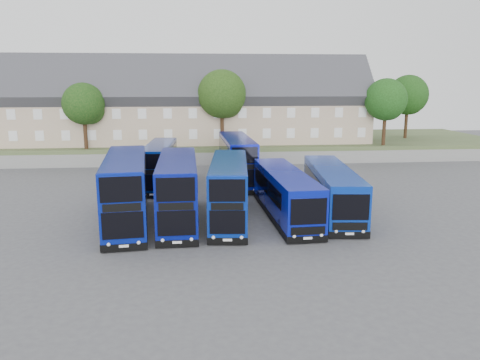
# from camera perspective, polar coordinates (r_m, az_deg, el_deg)

# --- Properties ---
(ground) EXTENTS (120.00, 120.00, 0.00)m
(ground) POSITION_cam_1_polar(r_m,az_deg,el_deg) (32.36, -3.14, -5.62)
(ground) COLOR #4A4A4F
(ground) RESTS_ON ground
(retaining_wall) EXTENTS (70.00, 0.40, 1.50)m
(retaining_wall) POSITION_cam_1_polar(r_m,az_deg,el_deg) (55.58, -4.13, 2.57)
(retaining_wall) COLOR slate
(retaining_wall) RESTS_ON ground
(earth_bank) EXTENTS (80.00, 20.00, 2.00)m
(earth_bank) POSITION_cam_1_polar(r_m,az_deg,el_deg) (65.43, -4.33, 4.20)
(earth_bank) COLOR #465731
(earth_bank) RESTS_ON ground
(terrace_row) EXTENTS (48.00, 10.40, 11.20)m
(terrace_row) POSITION_cam_1_polar(r_m,az_deg,el_deg) (60.95, -7.20, 8.86)
(terrace_row) COLOR tan
(terrace_row) RESTS_ON earth_bank
(dd_front_left) EXTENTS (3.88, 11.96, 4.67)m
(dd_front_left) POSITION_cam_1_polar(r_m,az_deg,el_deg) (33.24, -13.71, -1.37)
(dd_front_left) COLOR navy
(dd_front_left) RESTS_ON ground
(dd_front_mid) EXTENTS (2.80, 11.33, 4.48)m
(dd_front_mid) POSITION_cam_1_polar(r_m,az_deg,el_deg) (33.08, -7.58, -1.36)
(dd_front_mid) COLOR navy
(dd_front_mid) RESTS_ON ground
(dd_front_right) EXTENTS (3.43, 10.97, 4.29)m
(dd_front_right) POSITION_cam_1_polar(r_m,az_deg,el_deg) (33.03, -1.35, -1.45)
(dd_front_right) COLOR navy
(dd_front_right) RESTS_ON ground
(dd_rear_left) EXTENTS (2.89, 10.20, 4.00)m
(dd_rear_left) POSITION_cam_1_polar(r_m,az_deg,el_deg) (44.65, -9.74, 1.71)
(dd_rear_left) COLOR navy
(dd_rear_left) RESTS_ON ground
(dd_rear_right) EXTENTS (2.94, 11.29, 4.46)m
(dd_rear_right) POSITION_cam_1_polar(r_m,az_deg,el_deg) (45.48, -0.37, 2.35)
(dd_rear_right) COLOR #060E7E
(dd_rear_right) RESTS_ON ground
(coach_east_a) EXTENTS (3.12, 12.35, 3.35)m
(coach_east_a) POSITION_cam_1_polar(r_m,az_deg,el_deg) (34.26, 5.52, -1.81)
(coach_east_a) COLOR #0816A4
(coach_east_a) RESTS_ON ground
(coach_east_b) EXTENTS (3.85, 12.70, 3.42)m
(coach_east_b) POSITION_cam_1_polar(r_m,az_deg,el_deg) (35.76, 11.13, -1.34)
(coach_east_b) COLOR #082DA0
(coach_east_b) RESTS_ON ground
(tree_west) EXTENTS (4.80, 4.80, 7.65)m
(tree_west) POSITION_cam_1_polar(r_m,az_deg,el_deg) (57.43, -18.37, 8.63)
(tree_west) COLOR #382314
(tree_west) RESTS_ON earth_bank
(tree_mid) EXTENTS (5.76, 5.76, 9.18)m
(tree_mid) POSITION_cam_1_polar(r_m,az_deg,el_deg) (56.56, -2.07, 10.21)
(tree_mid) COLOR #382314
(tree_mid) RESTS_ON earth_bank
(tree_east) EXTENTS (5.12, 5.12, 8.16)m
(tree_east) POSITION_cam_1_polar(r_m,az_deg,el_deg) (60.63, 17.45, 9.15)
(tree_east) COLOR #382314
(tree_east) RESTS_ON earth_bank
(tree_far) EXTENTS (5.44, 5.44, 8.67)m
(tree_far) POSITION_cam_1_polar(r_m,az_deg,el_deg) (69.43, 19.87, 9.55)
(tree_far) COLOR #382314
(tree_far) RESTS_ON earth_bank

